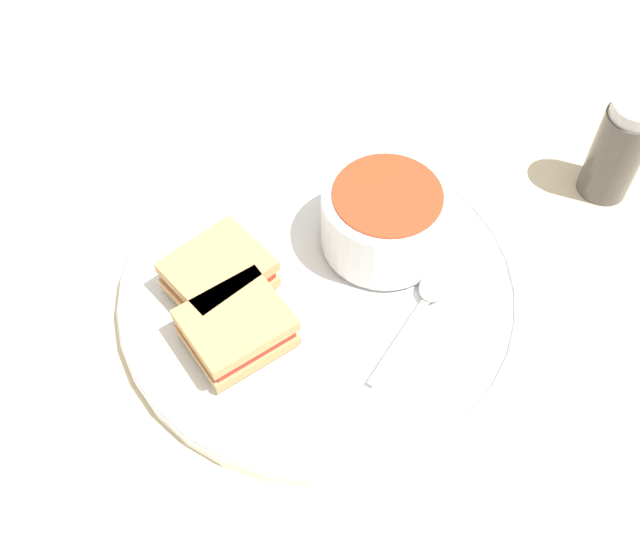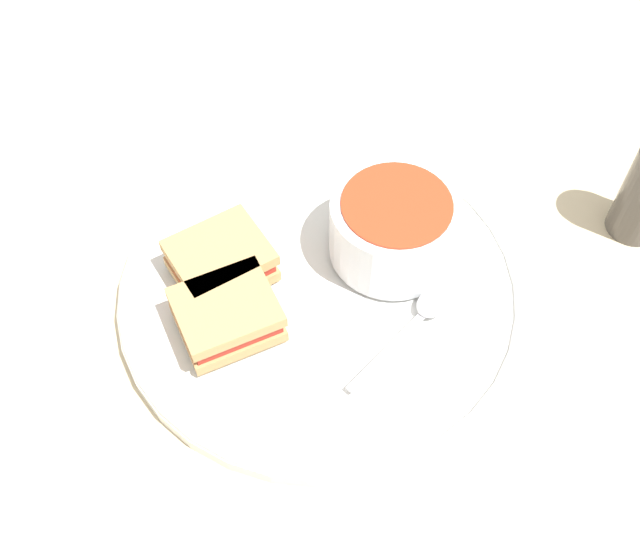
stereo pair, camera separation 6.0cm
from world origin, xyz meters
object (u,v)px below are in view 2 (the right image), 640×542
object	(u,v)px
sandwich_half_far	(227,315)
soup_bowl	(394,227)
sandwich_half_near	(221,261)
spoon	(426,310)

from	to	relation	value
sandwich_half_far	soup_bowl	bearing A→B (deg)	75.61
sandwich_half_near	sandwich_half_far	size ratio (longest dim) A/B	0.94
sandwich_half_near	sandwich_half_far	xyz separation A→B (m)	(0.04, -0.03, 0.00)
soup_bowl	sandwich_half_near	bearing A→B (deg)	-124.52
soup_bowl	sandwich_half_far	bearing A→B (deg)	-104.39
soup_bowl	sandwich_half_far	distance (m)	0.15
soup_bowl	sandwich_half_near	size ratio (longest dim) A/B	1.22
soup_bowl	spoon	size ratio (longest dim) A/B	0.87
soup_bowl	sandwich_half_near	world-z (taller)	soup_bowl
spoon	sandwich_half_far	xyz separation A→B (m)	(-0.10, -0.12, 0.01)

